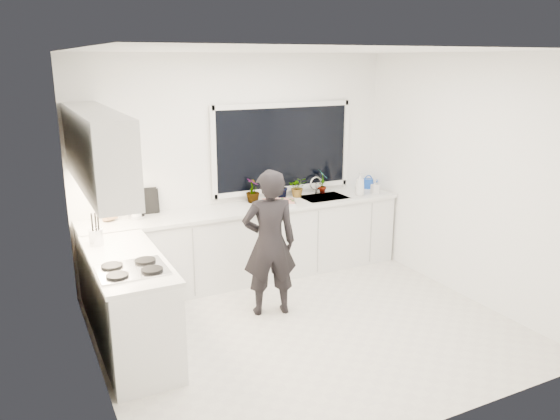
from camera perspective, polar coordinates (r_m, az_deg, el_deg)
floor at (r=5.67m, az=2.81°, el=-12.22°), size 4.00×3.50×0.02m
wall_back at (r=6.73m, az=-4.41°, el=4.52°), size 4.00×0.02×2.70m
wall_left at (r=4.57m, az=-19.51°, el=-1.64°), size 0.02×3.50×2.70m
wall_right at (r=6.39m, az=18.91°, el=3.14°), size 0.02×3.50×2.70m
ceiling at (r=5.02m, az=3.23°, el=16.42°), size 4.00×3.50×0.02m
window at (r=6.91m, az=0.30°, el=6.53°), size 1.80×0.02×1.00m
base_cabinets_back at (r=6.69m, az=-3.24°, el=-3.61°), size 3.92×0.58×0.88m
base_cabinets_left at (r=5.26m, az=-15.42°, el=-9.67°), size 0.58×1.60×0.88m
countertop_back at (r=6.55m, az=-3.27°, el=0.17°), size 3.94×0.62×0.04m
countertop_left at (r=5.09m, az=-15.79°, el=-4.96°), size 0.62×1.60×0.04m
upper_cabinets at (r=5.17m, az=-18.63°, el=6.05°), size 0.34×2.10×0.70m
sink at (r=7.03m, az=4.59°, el=0.97°), size 0.58×0.42×0.14m
faucet at (r=7.16m, az=3.79°, el=2.57°), size 0.03×0.03×0.22m
stovetop at (r=4.75m, az=-15.22°, el=-5.95°), size 0.56×0.48×0.03m
person at (r=5.68m, az=-1.10°, el=-3.48°), size 0.64×0.50×1.56m
pizza_tray at (r=6.67m, az=-0.21°, el=0.81°), size 0.49×0.43×0.03m
pizza at (r=6.67m, az=-0.21°, el=0.95°), size 0.45×0.38×0.01m
watering_can at (r=7.56m, az=9.18°, el=2.76°), size 0.18×0.18×0.13m
paper_towel_roll at (r=6.23m, az=-14.83°, el=0.31°), size 0.14×0.14×0.26m
knife_block at (r=6.23m, az=-17.52°, el=-0.10°), size 0.16×0.14×0.22m
utensil_crock at (r=5.45m, az=-18.65°, el=-2.71°), size 0.16×0.16×0.16m
picture_frame_large at (r=6.40m, az=-13.52°, el=0.88°), size 0.22×0.03×0.28m
picture_frame_small at (r=6.39m, az=-13.81°, el=0.94°), size 0.25×0.05×0.30m
herb_plants at (r=6.91m, az=0.85°, el=2.46°), size 1.19×0.28×0.33m
soap_bottles at (r=7.13m, az=8.71°, el=2.61°), size 0.37×0.17×0.31m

